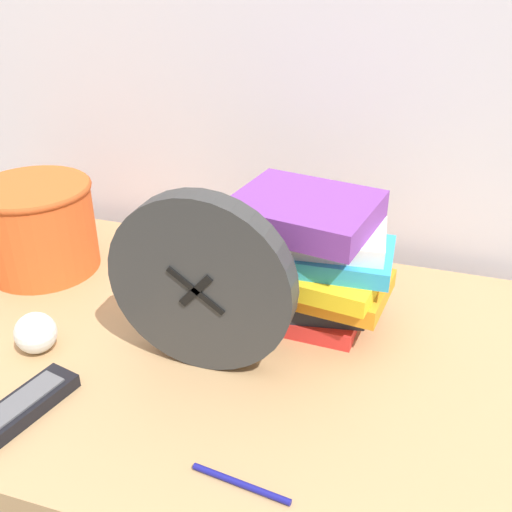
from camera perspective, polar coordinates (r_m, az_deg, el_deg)
wall_back at (r=1.17m, az=-0.51°, el=22.65°), size 6.00×0.04×2.40m
desk at (r=1.23m, az=-6.69°, el=-21.78°), size 1.17×0.68×0.76m
desk_clock at (r=0.83m, az=-5.27°, el=-2.68°), size 0.27×0.04×0.27m
book_stack at (r=0.94m, az=5.03°, el=-0.32°), size 0.26×0.21×0.21m
basket at (r=1.17m, az=-20.07°, el=2.81°), size 0.21×0.21×0.17m
tv_remote at (r=0.87m, az=-21.23°, el=-13.16°), size 0.09×0.16×0.02m
crumpled_paper_ball at (r=0.97m, az=-20.25°, el=-6.88°), size 0.06×0.06×0.06m
pen at (r=0.74m, az=-1.45°, el=-20.86°), size 0.12×0.02×0.01m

